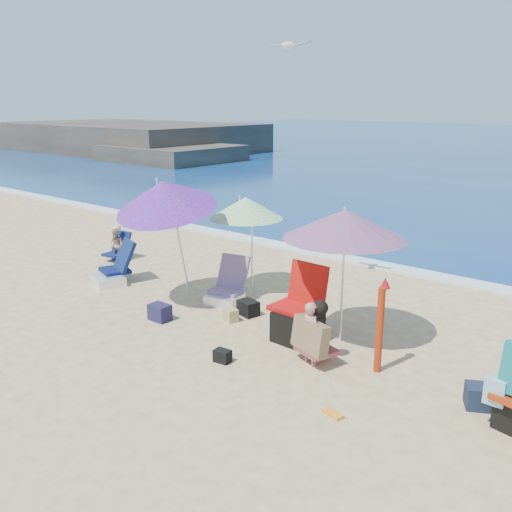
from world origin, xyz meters
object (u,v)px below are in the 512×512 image
Objects in this scene: umbrella_striped at (246,208)px; chair_rainbow at (227,291)px; person_left at (117,245)px; umbrella_blue at (165,195)px; seagull at (289,46)px; umbrella_turquoise at (345,224)px; camp_chair_left at (299,319)px; person_center at (312,334)px; chair_navy at (114,272)px; furled_umbrella at (381,321)px.

chair_rainbow is (0.14, -0.68, -1.35)m from umbrella_striped.
umbrella_blue is at bearing -20.62° from person_left.
seagull reaches higher than person_left.
camp_chair_left is at bearing -143.98° from umbrella_turquoise.
person_center is at bearing -46.57° from seagull.
camp_chair_left reaches higher than person_left.
umbrella_striped is 2.93m from chair_navy.
camp_chair_left is (4.28, 0.10, 0.12)m from chair_navy.
umbrella_turquoise reaches higher than umbrella_striped.
umbrella_blue is at bearing -111.71° from umbrella_striped.
seagull reaches higher than umbrella_striped.
chair_rainbow is (0.70, 0.72, -1.70)m from umbrella_blue.
umbrella_striped reaches higher than furled_umbrella.
chair_rainbow is at bearing -5.95° from person_left.
umbrella_turquoise is at bearing -18.44° from umbrella_striped.
umbrella_striped is 1.60× the size of camp_chair_left.
person_center reaches higher than chair_rainbow.
umbrella_turquoise is 3.41m from seagull.
furled_umbrella is 1.46× the size of chair_rainbow.
furled_umbrella is at bearing -8.51° from person_left.
chair_navy is at bearing -150.07° from umbrella_striped.
chair_rainbow is 0.98× the size of person_center.
furled_umbrella is at bearing -11.33° from chair_rainbow.
camp_chair_left reaches higher than person_center.
umbrella_striped is at bearing 29.93° from chair_navy.
chair_navy is 1.31× the size of seagull.
chair_navy is 4.88m from person_center.
person_left is at bearing 170.76° from camp_chair_left.
umbrella_striped is at bearing 101.78° from chair_rainbow.
person_left reaches higher than chair_rainbow.
umbrella_turquoise is 5.03m from chair_navy.
seagull is at bearing 35.55° from umbrella_striped.
umbrella_turquoise is 2.02× the size of chair_navy.
chair_navy reaches higher than person_left.
umbrella_striped is 3.70m from person_left.
chair_navy is at bearing -165.45° from chair_rainbow.
person_center reaches higher than person_left.
person_center is at bearing -41.49° from camp_chair_left.
furled_umbrella is at bearing -0.29° from chair_navy.
umbrella_striped is at bearing 161.56° from umbrella_turquoise.
camp_chair_left is at bearing 1.36° from chair_navy.
person_center is 1.11× the size of person_left.
seagull is at bearing 31.15° from chair_navy.
umbrella_turquoise is 1.79× the size of camp_chair_left.
camp_chair_left is 5.59m from person_left.
person_center is at bearing -5.45° from umbrella_blue.
camp_chair_left is (2.03, -1.20, -1.22)m from umbrella_striped.
umbrella_striped is at bearing 68.29° from umbrella_blue.
furled_umbrella is (0.87, -0.49, -1.06)m from umbrella_turquoise.
chair_rainbow is at bearing 46.04° from umbrella_blue.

